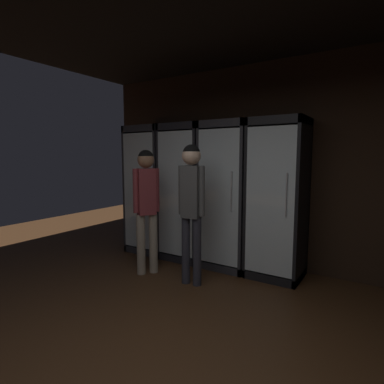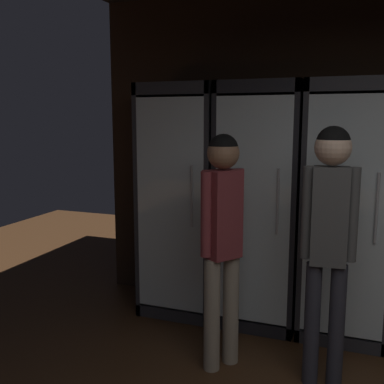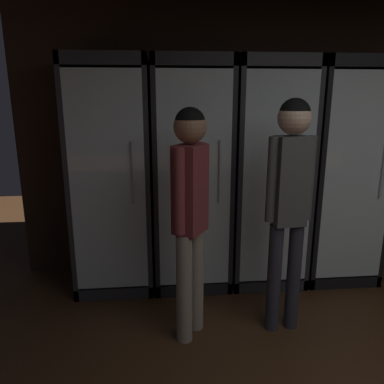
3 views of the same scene
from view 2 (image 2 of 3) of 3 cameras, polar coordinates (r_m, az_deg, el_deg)
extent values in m
cube|color=#2B2B30|center=(4.26, 0.31, -0.42)|extent=(0.66, 0.04, 2.01)
cube|color=#2B2B30|center=(4.12, -5.14, -0.78)|extent=(0.04, 0.61, 2.01)
cube|color=#2B2B30|center=(3.89, 3.18, -1.35)|extent=(0.04, 0.61, 2.01)
cube|color=#2B2B30|center=(3.94, -1.14, 12.71)|extent=(0.66, 0.61, 0.10)
cube|color=#2B2B30|center=(4.27, -1.06, -13.74)|extent=(0.66, 0.61, 0.10)
cube|color=white|center=(4.23, 0.17, -0.48)|extent=(0.58, 0.02, 1.77)
cube|color=silver|center=(3.73, -2.76, -1.81)|extent=(0.58, 0.02, 1.77)
cylinder|color=#B2B2B7|center=(3.61, -0.03, -0.54)|extent=(0.02, 0.02, 0.50)
cube|color=silver|center=(4.24, -1.06, -12.87)|extent=(0.56, 0.53, 0.02)
cylinder|color=black|center=(4.31, -3.49, -11.12)|extent=(0.08, 0.08, 0.18)
cylinder|color=black|center=(4.26, -3.51, -9.50)|extent=(0.03, 0.03, 0.07)
cylinder|color=#2D2D33|center=(4.32, -3.49, -11.44)|extent=(0.08, 0.08, 0.07)
cylinder|color=gray|center=(4.20, -2.18, -11.55)|extent=(0.08, 0.08, 0.19)
cylinder|color=gray|center=(4.16, -2.20, -9.68)|extent=(0.03, 0.03, 0.10)
cylinder|color=#B2332D|center=(4.21, -2.18, -11.62)|extent=(0.08, 0.08, 0.08)
cylinder|color=#194723|center=(4.18, -0.23, -11.67)|extent=(0.07, 0.07, 0.20)
cylinder|color=#194723|center=(4.13, -0.23, -9.93)|extent=(0.02, 0.02, 0.07)
cylinder|color=#B2332D|center=(4.18, -0.22, -11.78)|extent=(0.07, 0.07, 0.05)
cylinder|color=#336B38|center=(4.14, 1.73, -11.97)|extent=(0.07, 0.07, 0.18)
cylinder|color=#336B38|center=(4.09, 1.74, -10.17)|extent=(0.02, 0.02, 0.09)
cylinder|color=white|center=(4.14, 1.73, -11.99)|extent=(0.08, 0.08, 0.06)
cube|color=silver|center=(4.10, -1.08, -7.17)|extent=(0.56, 0.53, 0.02)
cylinder|color=#9EAD99|center=(4.11, -3.84, -5.63)|extent=(0.07, 0.07, 0.20)
cylinder|color=#9EAD99|center=(4.07, -3.86, -3.87)|extent=(0.03, 0.03, 0.06)
cylinder|color=tan|center=(4.11, -3.84, -5.59)|extent=(0.08, 0.08, 0.08)
cylinder|color=brown|center=(4.10, -0.78, -5.36)|extent=(0.06, 0.06, 0.24)
cylinder|color=brown|center=(4.06, -0.78, -3.21)|extent=(0.03, 0.03, 0.08)
cylinder|color=tan|center=(4.10, -0.78, -5.59)|extent=(0.07, 0.07, 0.09)
cylinder|color=#336B38|center=(3.99, 1.32, -6.07)|extent=(0.08, 0.08, 0.20)
cylinder|color=#336B38|center=(3.95, 1.33, -4.06)|extent=(0.03, 0.03, 0.09)
cylinder|color=#2D2D33|center=(3.99, 1.32, -6.07)|extent=(0.08, 0.08, 0.08)
cube|color=silver|center=(4.00, -1.10, -1.13)|extent=(0.56, 0.53, 0.02)
cylinder|color=black|center=(4.03, -3.87, 0.37)|extent=(0.07, 0.07, 0.18)
cylinder|color=black|center=(4.01, -3.89, 2.13)|extent=(0.03, 0.03, 0.06)
cylinder|color=beige|center=(4.03, -3.87, 0.30)|extent=(0.07, 0.07, 0.05)
cylinder|color=gray|center=(3.99, -1.02, 0.36)|extent=(0.07, 0.07, 0.19)
cylinder|color=gray|center=(3.97, -1.02, 2.31)|extent=(0.02, 0.02, 0.08)
cylinder|color=#B2332D|center=(3.99, -1.02, 0.33)|extent=(0.08, 0.08, 0.05)
cylinder|color=brown|center=(3.89, 1.24, 0.43)|extent=(0.08, 0.08, 0.23)
cylinder|color=brown|center=(3.87, 1.25, 2.65)|extent=(0.03, 0.03, 0.07)
cylinder|color=white|center=(3.89, 1.24, 0.52)|extent=(0.08, 0.08, 0.07)
cube|color=silver|center=(3.94, -1.12, 5.16)|extent=(0.56, 0.53, 0.02)
cylinder|color=brown|center=(4.00, -4.02, 6.83)|extent=(0.06, 0.06, 0.21)
cylinder|color=brown|center=(4.00, -4.05, 8.94)|extent=(0.02, 0.02, 0.08)
cylinder|color=tan|center=(4.00, -4.02, 6.77)|extent=(0.07, 0.07, 0.05)
cylinder|color=#194723|center=(3.99, -1.92, 6.71)|extent=(0.07, 0.07, 0.19)
cylinder|color=#194723|center=(3.99, -1.93, 8.52)|extent=(0.02, 0.02, 0.06)
cylinder|color=#2D2D33|center=(3.99, -1.92, 6.50)|extent=(0.07, 0.07, 0.07)
cylinder|color=brown|center=(3.93, 0.07, 6.93)|extent=(0.07, 0.07, 0.23)
cylinder|color=brown|center=(3.93, 0.07, 9.22)|extent=(0.02, 0.02, 0.09)
cylinder|color=tan|center=(3.93, 0.07, 6.58)|extent=(0.07, 0.07, 0.08)
cylinder|color=#336B38|center=(3.87, 1.89, 6.79)|extent=(0.07, 0.07, 0.22)
cylinder|color=#336B38|center=(3.86, 1.90, 9.04)|extent=(0.02, 0.02, 0.09)
cylinder|color=beige|center=(3.87, 1.88, 6.37)|extent=(0.07, 0.07, 0.07)
cube|color=black|center=(4.07, 9.41, -0.98)|extent=(0.66, 0.04, 2.01)
cube|color=black|center=(3.88, 4.05, -1.40)|extent=(0.04, 0.61, 2.01)
cube|color=black|center=(3.75, 13.24, -1.99)|extent=(0.04, 0.61, 2.01)
cube|color=black|center=(3.74, 8.93, 12.79)|extent=(0.66, 0.61, 0.10)
cube|color=black|center=(4.09, 8.24, -14.92)|extent=(0.66, 0.61, 0.10)
cube|color=white|center=(4.04, 9.32, -1.05)|extent=(0.58, 0.02, 1.77)
cube|color=silver|center=(3.52, 7.57, -2.56)|extent=(0.58, 0.02, 1.77)
cylinder|color=#B2B2B7|center=(3.44, 10.75, -1.22)|extent=(0.02, 0.02, 0.50)
cube|color=silver|center=(4.06, 8.26, -14.02)|extent=(0.56, 0.53, 0.02)
cylinder|color=black|center=(4.01, 5.42, -12.36)|extent=(0.06, 0.06, 0.23)
cylinder|color=black|center=(3.95, 5.46, -10.15)|extent=(0.02, 0.02, 0.10)
cylinder|color=#B2332D|center=(4.01, 5.42, -12.30)|extent=(0.06, 0.06, 0.07)
cylinder|color=#9EAD99|center=(4.03, 8.25, -12.42)|extent=(0.08, 0.08, 0.21)
cylinder|color=#9EAD99|center=(3.99, 8.30, -10.58)|extent=(0.03, 0.03, 0.06)
cylinder|color=#B2332D|center=(4.05, 8.25, -12.79)|extent=(0.08, 0.08, 0.05)
cylinder|color=black|center=(3.99, 11.15, -12.78)|extent=(0.06, 0.06, 0.21)
cylinder|color=black|center=(3.94, 11.22, -10.93)|extent=(0.02, 0.02, 0.06)
cylinder|color=#2D2D33|center=(4.00, 11.14, -13.14)|extent=(0.07, 0.07, 0.07)
cube|color=silver|center=(3.87, 8.46, -6.03)|extent=(0.56, 0.53, 0.02)
cylinder|color=#9EAD99|center=(3.90, 6.55, -4.18)|extent=(0.06, 0.06, 0.21)
cylinder|color=#9EAD99|center=(3.87, 6.59, -2.06)|extent=(0.02, 0.02, 0.09)
cylinder|color=#B2332D|center=(3.90, 6.55, -4.33)|extent=(0.07, 0.07, 0.06)
cylinder|color=brown|center=(3.86, 10.64, -4.36)|extent=(0.06, 0.06, 0.22)
cylinder|color=brown|center=(3.83, 10.71, -2.21)|extent=(0.02, 0.02, 0.08)
cylinder|color=tan|center=(3.86, 10.64, -4.53)|extent=(0.07, 0.07, 0.08)
cube|color=silver|center=(3.76, 8.68, 2.61)|extent=(0.56, 0.53, 0.02)
cylinder|color=black|center=(3.80, 5.73, 4.66)|extent=(0.06, 0.06, 0.24)
cylinder|color=black|center=(3.80, 5.77, 7.04)|extent=(0.02, 0.02, 0.08)
cylinder|color=white|center=(3.80, 5.73, 4.56)|extent=(0.06, 0.06, 0.07)
cylinder|color=#9EAD99|center=(3.72, 7.58, 4.43)|extent=(0.07, 0.07, 0.22)
cylinder|color=#9EAD99|center=(3.71, 7.63, 6.72)|extent=(0.03, 0.03, 0.07)
cylinder|color=#2D2D33|center=(3.73, 7.57, 3.99)|extent=(0.08, 0.08, 0.08)
cylinder|color=gray|center=(3.72, 9.59, 4.17)|extent=(0.08, 0.08, 0.20)
cylinder|color=gray|center=(3.71, 9.65, 6.33)|extent=(0.02, 0.02, 0.08)
cylinder|color=#2D2D33|center=(3.72, 9.58, 3.84)|extent=(0.08, 0.08, 0.06)
cylinder|color=black|center=(3.68, 11.82, 4.34)|extent=(0.08, 0.08, 0.23)
cylinder|color=black|center=(3.67, 11.90, 6.83)|extent=(0.03, 0.03, 0.09)
cylinder|color=white|center=(3.68, 11.82, 4.30)|extent=(0.08, 0.08, 0.06)
cube|color=#2B2B30|center=(4.00, 19.10, -1.56)|extent=(0.66, 0.04, 2.01)
cube|color=#2B2B30|center=(3.74, 14.18, -2.05)|extent=(0.04, 0.61, 2.01)
cube|color=#2B2B30|center=(3.66, 19.77, 12.44)|extent=(0.66, 0.61, 0.10)
cube|color=#2B2B30|center=(4.02, 18.23, -15.77)|extent=(0.66, 0.61, 0.10)
cube|color=white|center=(3.97, 19.08, -1.64)|extent=(0.58, 0.02, 1.77)
cube|color=silver|center=(3.44, 18.81, -3.27)|extent=(0.58, 0.02, 1.77)
cylinder|color=#B2B2B7|center=(3.39, 22.25, -1.89)|extent=(0.02, 0.02, 0.50)
cube|color=silver|center=(3.99, 18.28, -14.86)|extent=(0.56, 0.53, 0.02)
cylinder|color=#336B38|center=(3.94, 15.18, -13.44)|extent=(0.07, 0.07, 0.18)
cylinder|color=#336B38|center=(3.89, 15.26, -11.72)|extent=(0.03, 0.03, 0.07)
cylinder|color=#B2332D|center=(3.95, 15.17, -13.74)|extent=(0.07, 0.07, 0.05)
cylinder|color=#336B38|center=(3.91, 17.36, -13.31)|extent=(0.07, 0.07, 0.24)
cylinder|color=#336B38|center=(3.85, 17.48, -11.01)|extent=(0.02, 0.02, 0.09)
cylinder|color=#2D2D33|center=(3.90, 17.37, -13.16)|extent=(0.07, 0.07, 0.07)
cylinder|color=gray|center=(3.97, 19.39, -13.17)|extent=(0.07, 0.07, 0.22)
cylinder|color=gray|center=(3.92, 19.52, -11.05)|extent=(0.02, 0.02, 0.09)
cylinder|color=#2D2D33|center=(3.98, 19.37, -13.47)|extent=(0.07, 0.07, 0.06)
cylinder|color=gray|center=(3.93, 21.52, -13.49)|extent=(0.07, 0.07, 0.23)
cylinder|color=gray|center=(3.87, 21.66, -11.37)|extent=(0.02, 0.02, 0.08)
cylinder|color=beige|center=(3.94, 21.49, -13.94)|extent=(0.08, 0.08, 0.08)
cube|color=silver|center=(3.83, 18.61, -8.85)|extent=(0.56, 0.53, 0.02)
cylinder|color=#9EAD99|center=(3.85, 16.00, -7.11)|extent=(0.07, 0.07, 0.18)
cylinder|color=#9EAD99|center=(3.82, 16.09, -5.23)|extent=(0.02, 0.02, 0.08)
cylinder|color=#2D2D33|center=(3.85, 15.99, -7.21)|extent=(0.07, 0.07, 0.06)
cylinder|color=black|center=(3.75, 18.59, -7.33)|extent=(0.07, 0.07, 0.22)
cylinder|color=black|center=(3.72, 18.70, -5.17)|extent=(0.02, 0.02, 0.07)
cylinder|color=beige|center=(3.76, 18.58, -7.49)|extent=(0.07, 0.07, 0.08)
cylinder|color=brown|center=(3.83, 21.43, -7.11)|extent=(0.07, 0.07, 0.23)
cylinder|color=brown|center=(3.79, 21.57, -4.83)|extent=(0.02, 0.02, 0.09)
cylinder|color=tan|center=(3.84, 21.41, -7.44)|extent=(0.07, 0.07, 0.08)
cube|color=silver|center=(3.72, 18.96, -2.41)|extent=(0.56, 0.53, 0.02)
cylinder|color=#194723|center=(3.66, 15.95, -0.63)|extent=(0.08, 0.08, 0.21)
cylinder|color=#194723|center=(3.64, 16.05, 1.76)|extent=(0.03, 0.03, 0.10)
cylinder|color=white|center=(3.67, 15.94, -0.73)|extent=(0.08, 0.08, 0.06)
cylinder|color=gray|center=(3.75, 19.12, -0.67)|extent=(0.07, 0.07, 0.20)
cylinder|color=gray|center=(3.73, 19.24, 1.53)|extent=(0.02, 0.02, 0.09)
cylinder|color=#B2332D|center=(3.75, 19.12, -0.61)|extent=(0.08, 0.08, 0.07)
cylinder|color=#9EAD99|center=(3.67, 21.81, -1.12)|extent=(0.08, 0.08, 0.19)
cylinder|color=#9EAD99|center=(3.65, 21.94, 0.99)|extent=(0.03, 0.03, 0.09)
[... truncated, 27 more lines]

